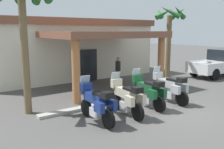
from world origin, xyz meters
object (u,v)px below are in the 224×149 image
object	(u,v)px
pedestrian	(118,69)
palm_tree_roadside	(22,4)
motorcycle_blue	(97,104)
motel_building	(63,47)
pickup_truck_white	(221,63)
palm_tree_near_portico	(169,25)
motorcycle_green	(148,92)
motorcycle_silver	(169,88)
motorcycle_cream	(127,98)

from	to	relation	value
pedestrian	palm_tree_roadside	bearing A→B (deg)	50.18
motorcycle_blue	motel_building	bearing A→B (deg)	-17.19
pickup_truck_white	palm_tree_near_portico	xyz separation A→B (m)	(-3.54, 1.94, 2.73)
motorcycle_blue	motorcycle_green	distance (m)	2.73
motorcycle_green	palm_tree_roadside	world-z (taller)	palm_tree_roadside
pedestrian	palm_tree_near_portico	bearing A→B (deg)	-150.45
motorcycle_silver	palm_tree_near_portico	world-z (taller)	palm_tree_near_portico
pickup_truck_white	palm_tree_near_portico	world-z (taller)	palm_tree_near_portico
motel_building	motorcycle_silver	bearing A→B (deg)	-84.67
motorcycle_cream	motorcycle_green	distance (m)	1.38
motorcycle_silver	palm_tree_roadside	bearing A→B (deg)	70.33
motel_building	palm_tree_near_portico	xyz separation A→B (m)	(5.65, -5.42, 1.57)
motorcycle_cream	pedestrian	distance (m)	5.60
motorcycle_silver	motorcycle_cream	bearing A→B (deg)	95.94
motorcycle_silver	palm_tree_roadside	world-z (taller)	palm_tree_roadside
motorcycle_blue	motorcycle_silver	size ratio (longest dim) A/B	1.00
pedestrian	motorcycle_silver	bearing A→B (deg)	116.04
pedestrian	palm_tree_near_portico	world-z (taller)	palm_tree_near_portico
motorcycle_cream	palm_tree_near_portico	xyz separation A→B (m)	(7.48, 4.66, 2.97)
palm_tree_near_portico	motorcycle_cream	bearing A→B (deg)	-148.07
motorcycle_blue	palm_tree_roadside	bearing A→B (deg)	36.31
motorcycle_cream	motorcycle_green	bearing A→B (deg)	-74.65
motel_building	palm_tree_roadside	size ratio (longest dim) A/B	2.24
motorcycle_green	pickup_truck_white	world-z (taller)	pickup_truck_white
motorcycle_blue	motorcycle_cream	bearing A→B (deg)	-90.54
motorcycle_green	motel_building	bearing A→B (deg)	1.53
motorcycle_green	motorcycle_silver	xyz separation A→B (m)	(1.36, -0.01, 0.00)
motel_building	motorcycle_green	size ratio (longest dim) A/B	5.50
pickup_truck_white	palm_tree_near_portico	distance (m)	4.87
motorcycle_green	motorcycle_silver	distance (m)	1.36
motorcycle_silver	pedestrian	world-z (taller)	pedestrian
motorcycle_blue	palm_tree_near_portico	xyz separation A→B (m)	(8.84, 4.64, 2.97)
motorcycle_green	pickup_truck_white	xyz separation A→B (m)	(9.66, 2.48, 0.24)
motel_building	motorcycle_cream	size ratio (longest dim) A/B	5.50
motorcycle_green	palm_tree_roadside	distance (m)	6.14
pedestrian	palm_tree_roadside	size ratio (longest dim) A/B	0.31
motel_building	motorcycle_blue	distance (m)	10.64
palm_tree_roadside	pickup_truck_white	bearing A→B (deg)	1.15
motorcycle_blue	pickup_truck_white	distance (m)	12.67
motorcycle_cream	pedestrian	world-z (taller)	pedestrian
motorcycle_cream	palm_tree_near_portico	bearing A→B (deg)	-52.79
pedestrian	motel_building	bearing A→B (deg)	-47.33
motorcycle_cream	palm_tree_roadside	world-z (taller)	palm_tree_roadside
pedestrian	motorcycle_green	bearing A→B (deg)	99.44
motorcycle_cream	pedestrian	size ratio (longest dim) A/B	1.29
motorcycle_blue	motorcycle_silver	distance (m)	4.09
motel_building	motorcycle_cream	bearing A→B (deg)	-100.16
motorcycle_cream	motorcycle_green	size ratio (longest dim) A/B	1.00
palm_tree_near_portico	palm_tree_roadside	size ratio (longest dim) A/B	0.93
motorcycle_cream	motorcycle_silver	xyz separation A→B (m)	(2.72, 0.24, 0.00)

